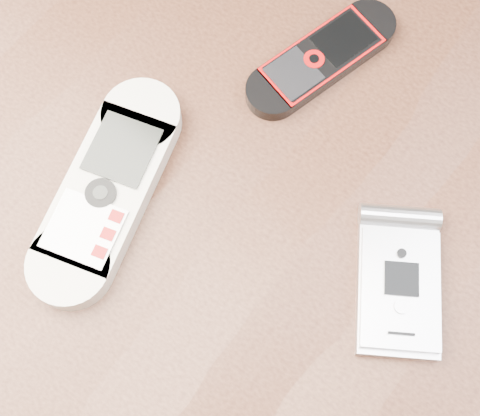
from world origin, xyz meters
name	(u,v)px	position (x,y,z in m)	size (l,w,h in m)	color
ground	(238,342)	(0.00, 0.00, 0.00)	(4.00, 4.00, 0.00)	#472B19
table	(235,247)	(0.00, 0.00, 0.64)	(1.20, 0.80, 0.75)	black
nokia_white	(107,189)	(-0.08, -0.04, 0.76)	(0.06, 0.18, 0.02)	silver
nokia_black_red	(321,58)	(-0.02, 0.14, 0.76)	(0.04, 0.14, 0.01)	black
motorola_razr	(399,285)	(0.13, 0.02, 0.76)	(0.06, 0.11, 0.02)	silver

